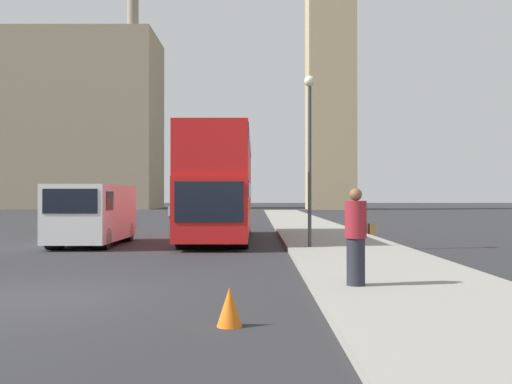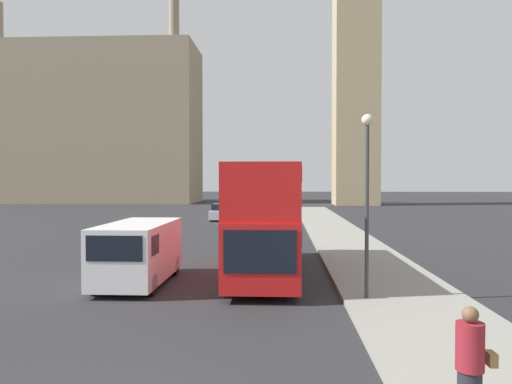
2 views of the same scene
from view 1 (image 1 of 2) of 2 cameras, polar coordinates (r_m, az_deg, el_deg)
The scene contains 9 objects.
ground_plane at distance 11.19m, azimuth -20.93°, elevation -9.79°, with size 300.00×300.00×0.00m, color #28282B.
sidewalk_strip at distance 10.89m, azimuth 16.54°, elevation -9.67°, with size 3.99×120.00×0.15m.
building_block_distant at distance 91.54m, azimuth -19.97°, elevation 6.56°, with size 32.75×13.04×31.48m.
red_double_decker_bus at distance 23.54m, azimuth -3.59°, elevation 1.01°, with size 2.56×10.36×4.38m.
white_van at distance 22.08m, azimuth -15.93°, elevation -2.03°, with size 2.15×5.34×2.24m.
pedestrian at distance 10.91m, azimuth 10.09°, elevation -4.43°, with size 0.57×0.41×1.83m.
street_lamp at distance 19.18m, azimuth 5.49°, elevation 5.77°, with size 0.36×0.36×5.71m.
parked_sedan at distance 50.58m, azimuth -7.23°, elevation -1.72°, with size 1.90×4.56×1.54m.
traffic_cone at distance 8.14m, azimuth -2.57°, elevation -11.40°, with size 0.36×0.36×0.55m.
Camera 1 is at (3.96, -10.31, 1.82)m, focal length 40.00 mm.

